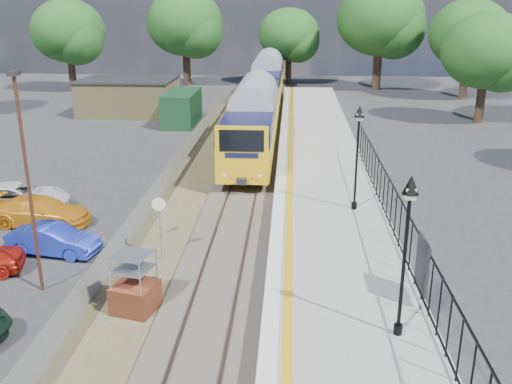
# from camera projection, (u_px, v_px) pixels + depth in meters

# --- Properties ---
(ground) EXTENTS (120.00, 120.00, 0.00)m
(ground) POSITION_uv_depth(u_px,v_px,m) (219.00, 288.00, 20.18)
(ground) COLOR #2D2D30
(ground) RESTS_ON ground
(track_bed) EXTENTS (5.90, 80.00, 0.29)m
(track_bed) POSITION_uv_depth(u_px,v_px,m) (233.00, 196.00, 29.32)
(track_bed) COLOR #473F38
(track_bed) RESTS_ON ground
(platform) EXTENTS (5.00, 70.00, 0.90)m
(platform) POSITION_uv_depth(u_px,v_px,m) (326.00, 203.00, 27.35)
(platform) COLOR gray
(platform) RESTS_ON ground
(platform_edge) EXTENTS (0.90, 70.00, 0.01)m
(platform_edge) POSITION_uv_depth(u_px,v_px,m) (283.00, 193.00, 27.33)
(platform_edge) COLOR silver
(platform_edge) RESTS_ON platform
(victorian_lamp_south) EXTENTS (0.44, 0.44, 4.60)m
(victorian_lamp_south) POSITION_uv_depth(u_px,v_px,m) (408.00, 220.00, 14.69)
(victorian_lamp_south) COLOR black
(victorian_lamp_south) RESTS_ON platform
(victorian_lamp_north) EXTENTS (0.44, 0.44, 4.60)m
(victorian_lamp_north) POSITION_uv_depth(u_px,v_px,m) (358.00, 134.00, 24.16)
(victorian_lamp_north) COLOR black
(victorian_lamp_north) RESTS_ON platform
(palisade_fence) EXTENTS (0.12, 26.00, 2.00)m
(palisade_fence) POSITION_uv_depth(u_px,v_px,m) (399.00, 221.00, 21.32)
(palisade_fence) COLOR black
(palisade_fence) RESTS_ON platform
(wire_fence) EXTENTS (0.06, 52.00, 1.20)m
(wire_fence) POSITION_uv_depth(u_px,v_px,m) (170.00, 173.00, 31.58)
(wire_fence) COLOR #999EA3
(wire_fence) RESTS_ON ground
(outbuilding) EXTENTS (10.80, 10.10, 3.12)m
(outbuilding) POSITION_uv_depth(u_px,v_px,m) (139.00, 98.00, 49.85)
(outbuilding) COLOR #908251
(outbuilding) RESTS_ON ground
(tree_line) EXTENTS (56.80, 43.80, 11.88)m
(tree_line) POSITION_uv_depth(u_px,v_px,m) (283.00, 32.00, 57.70)
(tree_line) COLOR #332319
(tree_line) RESTS_ON ground
(train) EXTENTS (2.82, 40.83, 3.51)m
(train) POSITION_uv_depth(u_px,v_px,m) (263.00, 92.00, 47.91)
(train) COLOR gold
(train) RESTS_ON ground
(brick_plinth) EXTENTS (1.57, 1.57, 2.08)m
(brick_plinth) POSITION_uv_depth(u_px,v_px,m) (134.00, 284.00, 18.35)
(brick_plinth) COLOR brown
(brick_plinth) RESTS_ON ground
(speed_sign) EXTENTS (0.52, 0.14, 2.62)m
(speed_sign) POSITION_uv_depth(u_px,v_px,m) (160.00, 219.00, 21.73)
(speed_sign) COLOR #999EA3
(speed_sign) RESTS_ON ground
(carpark_lamp) EXTENTS (0.25, 0.50, 7.60)m
(carpark_lamp) POSITION_uv_depth(u_px,v_px,m) (27.00, 173.00, 18.67)
(carpark_lamp) COLOR #452317
(carpark_lamp) RESTS_ON ground
(car_blue) EXTENTS (3.82, 1.84, 1.21)m
(car_blue) POSITION_uv_depth(u_px,v_px,m) (53.00, 240.00, 22.71)
(car_blue) COLOR #1C2EA9
(car_blue) RESTS_ON ground
(car_yellow) EXTENTS (4.60, 2.11, 1.30)m
(car_yellow) POSITION_uv_depth(u_px,v_px,m) (41.00, 211.00, 25.64)
(car_yellow) COLOR orange
(car_yellow) RESTS_ON ground
(car_white) EXTENTS (5.16, 2.90, 1.36)m
(car_white) POSITION_uv_depth(u_px,v_px,m) (17.00, 198.00, 27.33)
(car_white) COLOR white
(car_white) RESTS_ON ground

